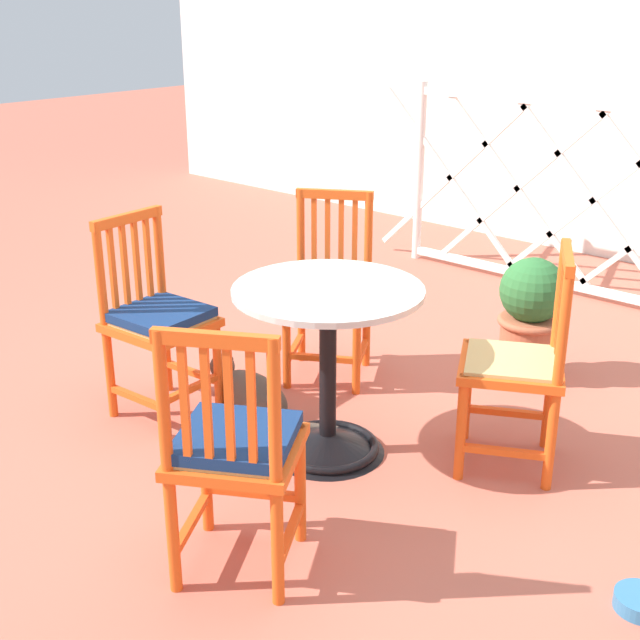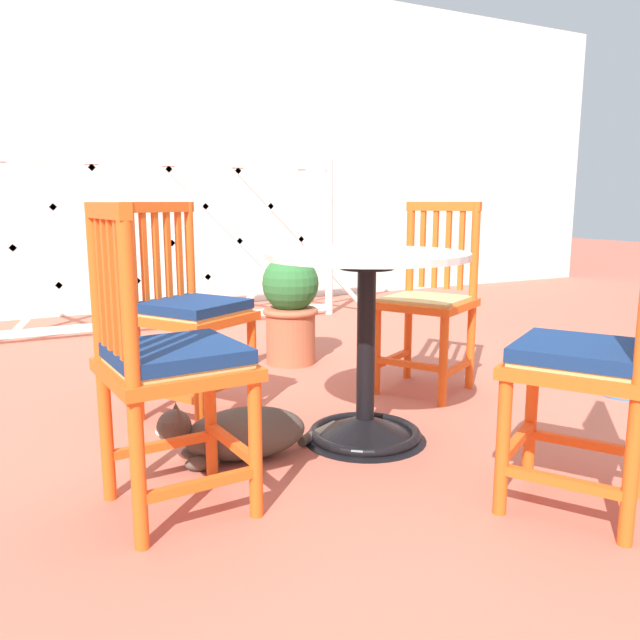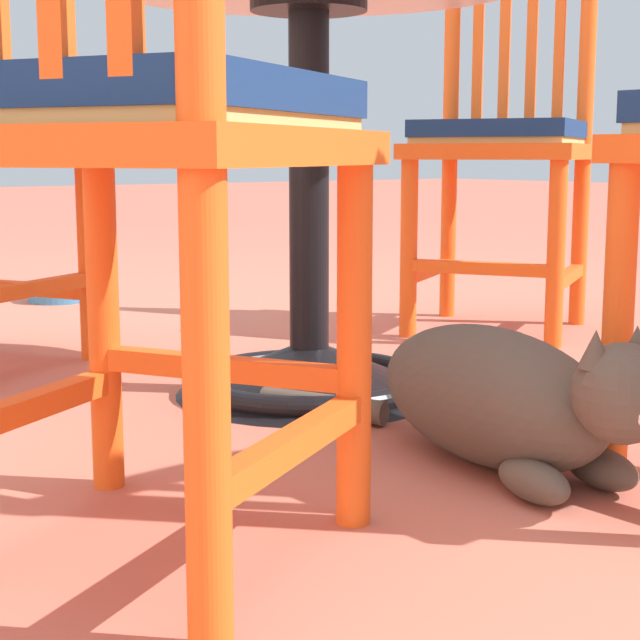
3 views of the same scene
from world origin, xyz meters
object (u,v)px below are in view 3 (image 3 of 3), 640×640
object	(u,v)px
cafe_table	(309,236)
orange_chair_near_fence	(502,145)
tabby_cat	(506,401)
orange_chair_by_planter	(126,132)
pet_water_bowl	(58,293)

from	to	relation	value
cafe_table	orange_chair_near_fence	bearing A→B (deg)	-70.17
orange_chair_near_fence	tabby_cat	world-z (taller)	orange_chair_near_fence
cafe_table	orange_chair_near_fence	distance (m)	0.84
orange_chair_near_fence	tabby_cat	xyz separation A→B (m)	(-0.80, 0.82, -0.35)
orange_chair_by_planter	orange_chair_near_fence	bearing A→B (deg)	-60.13
pet_water_bowl	cafe_table	bearing A→B (deg)	176.32
orange_chair_by_planter	pet_water_bowl	distance (m)	2.05
orange_chair_near_fence	orange_chair_by_planter	world-z (taller)	same
orange_chair_near_fence	pet_water_bowl	xyz separation A→B (m)	(1.10, 0.69, -0.42)
cafe_table	tabby_cat	bearing A→B (deg)	174.97
tabby_cat	pet_water_bowl	size ratio (longest dim) A/B	4.37
tabby_cat	orange_chair_by_planter	bearing A→B (deg)	88.85
orange_chair_by_planter	tabby_cat	world-z (taller)	orange_chair_by_planter
cafe_table	tabby_cat	xyz separation A→B (m)	(-0.52, 0.05, -0.19)
tabby_cat	pet_water_bowl	bearing A→B (deg)	-4.05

